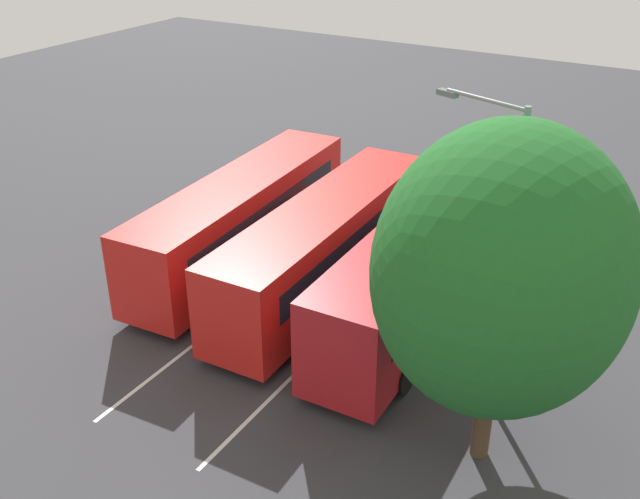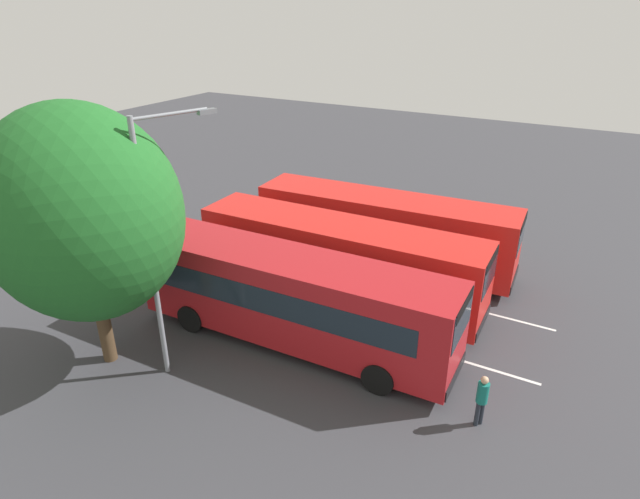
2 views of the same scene
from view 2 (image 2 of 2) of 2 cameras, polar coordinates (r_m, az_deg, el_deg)
The scene contains 9 objects.
ground_plane at distance 21.70m, azimuth 1.10°, elevation -4.89°, with size 77.78×77.78×0.00m, color #38383D.
bus_far_left at distance 18.00m, azimuth -2.81°, elevation -5.14°, with size 11.39×2.77×3.25m.
bus_center_left at distance 20.58m, azimuth 2.13°, elevation -1.02°, with size 11.39×2.76×3.25m.
bus_center_right at distance 23.48m, azimuth 6.95°, elevation 2.25°, with size 11.45×3.05×3.25m.
pedestrian at distance 15.82m, azimuth 17.01°, elevation -14.89°, with size 0.45×0.45×1.66m.
street_lamp at distance 16.08m, azimuth -17.20°, elevation 1.42°, with size 0.99×2.55×8.17m.
depot_tree at distance 17.10m, azimuth -24.24°, elevation 3.49°, with size 6.22×5.60×8.47m.
lane_stripe_outer_left at distance 20.42m, azimuth -1.19°, elevation -6.99°, with size 16.81×0.12×0.01m, color silver.
lane_stripe_inner_left at distance 23.04m, azimuth 3.11°, elevation -3.01°, with size 16.81×0.12×0.01m, color silver.
Camera 2 is at (8.79, -16.60, 10.87)m, focal length 29.80 mm.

